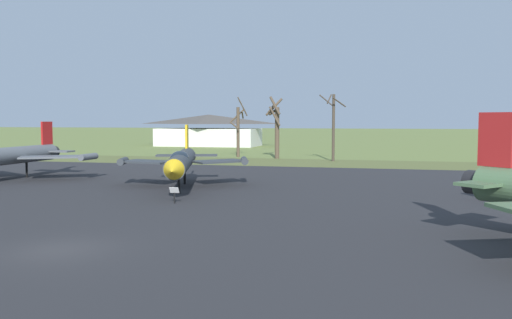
% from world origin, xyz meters
% --- Properties ---
extents(ground_plane, '(600.00, 600.00, 0.00)m').
position_xyz_m(ground_plane, '(0.00, 0.00, 0.00)').
color(ground_plane, olive).
extents(asphalt_apron, '(95.69, 51.43, 0.05)m').
position_xyz_m(asphalt_apron, '(0.00, 15.43, 0.03)').
color(asphalt_apron, '#28282B').
rests_on(asphalt_apron, ground).
extents(grass_verge_strip, '(155.69, 12.00, 0.06)m').
position_xyz_m(grass_verge_strip, '(0.00, 47.15, 0.03)').
color(grass_verge_strip, '#5C6333').
rests_on(grass_verge_strip, ground).
extents(jet_fighter_front_left, '(10.80, 15.08, 5.01)m').
position_xyz_m(jet_fighter_front_left, '(-2.48, 19.81, 2.21)').
color(jet_fighter_front_left, '#33383D').
rests_on(jet_fighter_front_left, ground).
extents(info_placard_front_left, '(0.63, 0.31, 1.11)m').
position_xyz_m(info_placard_front_left, '(-0.17, 12.73, 0.72)').
color(info_placard_front_left, black).
rests_on(info_placard_front_left, ground).
extents(jet_fighter_rear_right, '(13.77, 15.99, 5.25)m').
position_xyz_m(jet_fighter_rear_right, '(-19.62, 20.94, 2.27)').
color(jet_fighter_rear_right, '#565B60').
rests_on(jet_fighter_rear_right, ground).
extents(bare_tree_far_left, '(2.86, 2.88, 8.64)m').
position_xyz_m(bare_tree_far_left, '(-8.01, 55.58, 4.13)').
color(bare_tree_far_left, brown).
rests_on(bare_tree_far_left, ground).
extents(bare_tree_left_of_center, '(2.48, 2.89, 8.63)m').
position_xyz_m(bare_tree_left_of_center, '(-1.99, 53.61, 4.56)').
color(bare_tree_left_of_center, brown).
rests_on(bare_tree_left_of_center, ground).
extents(bare_tree_center, '(3.48, 2.73, 8.74)m').
position_xyz_m(bare_tree_center, '(6.18, 50.41, 4.81)').
color(bare_tree_center, '#42382D').
rests_on(bare_tree_center, ground).
extents(visitor_building, '(21.36, 10.55, 6.43)m').
position_xyz_m(visitor_building, '(-22.84, 85.69, 3.15)').
color(visitor_building, silver).
rests_on(visitor_building, ground).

